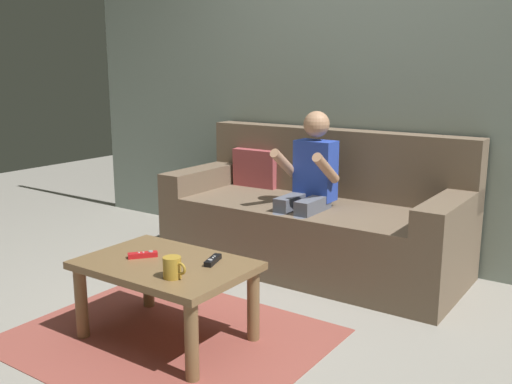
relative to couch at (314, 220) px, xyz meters
name	(u,v)px	position (x,y,z in m)	size (l,w,h in m)	color
ground_plane	(221,342)	(0.17, -1.20, -0.31)	(9.95, 9.95, 0.00)	#9E998E
wall_back	(369,72)	(0.17, 0.39, 0.94)	(4.98, 0.05, 2.50)	gray
couch	(314,220)	(0.00, 0.00, 0.00)	(1.92, 0.80, 0.88)	#75604C
person_seated_on_couch	(308,184)	(0.05, -0.19, 0.28)	(0.35, 0.42, 1.02)	slate
coffee_table	(166,275)	(-0.07, -1.32, 0.02)	(0.80, 0.55, 0.39)	brown
area_rug	(168,337)	(-0.07, -1.32, -0.30)	(1.42, 1.18, 0.01)	#9E4C42
game_remote_red_near_edge	(143,255)	(-0.20, -1.34, 0.10)	(0.12, 0.13, 0.03)	red
game_remote_black_center	(213,260)	(0.13, -1.20, 0.10)	(0.08, 0.14, 0.03)	black
coffee_mug	(173,268)	(0.11, -1.46, 0.13)	(0.12, 0.08, 0.09)	#B78C2D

